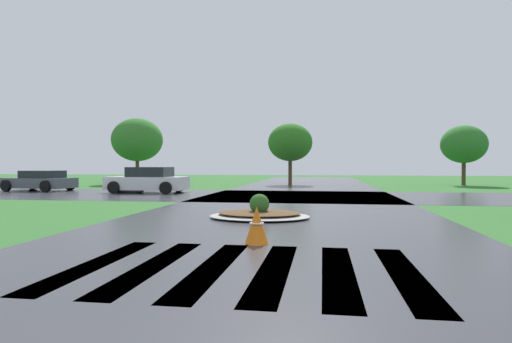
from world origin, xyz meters
The scene contains 9 objects.
asphalt_roadway centered at (0.00, 10.00, 0.00)m, with size 9.08×80.00×0.01m, color #35353A.
asphalt_cross_road centered at (0.00, 18.23, 0.00)m, with size 90.00×8.17×0.01m, color #35353A.
crosswalk_stripes centered at (0.00, 3.54, 0.00)m, with size 4.95×3.56×0.01m.
median_island centered at (-0.62, 9.44, 0.13)m, with size 2.83×2.26×0.68m.
car_white_sedan centered at (-8.16, 19.56, 0.65)m, with size 4.21×2.21×1.37m.
car_silver_hatch centered at (-15.05, 20.28, 0.56)m, with size 4.22×2.59×1.16m.
drainage_pipe_stack centered at (-9.03, 19.27, 0.41)m, with size 1.39×0.91×0.82m.
traffic_cone centered at (-0.10, 5.50, 0.35)m, with size 0.45×0.45×0.71m.
background_treeline centered at (8.04, 31.07, 3.51)m, with size 41.52×6.37×5.83m.
Camera 1 is at (1.13, -2.60, 1.50)m, focal length 30.49 mm.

